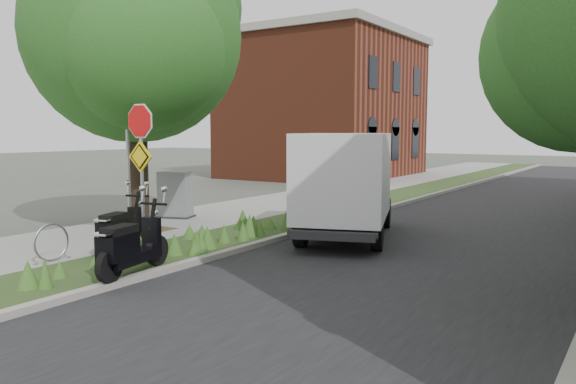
% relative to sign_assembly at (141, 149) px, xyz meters
% --- Properties ---
extents(ground, '(120.00, 120.00, 0.00)m').
position_rel_sign_assembly_xyz_m(ground, '(1.40, -0.58, -2.33)').
color(ground, '#4C5147').
rests_on(ground, ground).
extents(sidewalk_near, '(3.50, 60.00, 0.12)m').
position_rel_sign_assembly_xyz_m(sidewalk_near, '(-2.85, 9.42, -2.27)').
color(sidewalk_near, gray).
rests_on(sidewalk_near, ground).
extents(verge, '(2.00, 60.00, 0.12)m').
position_rel_sign_assembly_xyz_m(verge, '(-0.10, 9.42, -2.27)').
color(verge, '#2F451D').
rests_on(verge, ground).
extents(kerb_near, '(0.20, 60.00, 0.13)m').
position_rel_sign_assembly_xyz_m(kerb_near, '(0.90, 9.42, -2.26)').
color(kerb_near, '#9E9991').
rests_on(kerb_near, ground).
extents(road, '(7.00, 60.00, 0.01)m').
position_rel_sign_assembly_xyz_m(road, '(4.40, 9.42, -2.32)').
color(road, black).
rests_on(road, ground).
extents(street_tree_main, '(6.21, 5.54, 7.66)m').
position_rel_sign_assembly_xyz_m(street_tree_main, '(-2.68, 2.28, 2.48)').
color(street_tree_main, black).
rests_on(street_tree_main, ground).
extents(bare_post, '(0.08, 0.08, 4.00)m').
position_rel_sign_assembly_xyz_m(bare_post, '(-1.80, 1.22, -0.21)').
color(bare_post, '#A5A8AD').
rests_on(bare_post, ground).
extents(bike_hoop, '(0.06, 0.78, 0.77)m').
position_rel_sign_assembly_xyz_m(bike_hoop, '(-1.30, -1.18, -1.83)').
color(bike_hoop, '#A5A8AD').
rests_on(bike_hoop, ground).
extents(sign_assembly, '(0.94, 0.08, 3.22)m').
position_rel_sign_assembly_xyz_m(sign_assembly, '(0.00, 0.00, 0.00)').
color(sign_assembly, '#A5A8AD').
rests_on(sign_assembly, ground).
extents(brick_building, '(9.40, 10.40, 8.30)m').
position_rel_sign_assembly_xyz_m(brick_building, '(-8.10, 21.42, 1.88)').
color(brick_building, brown).
rests_on(brick_building, ground).
extents(scooter_near, '(0.81, 1.80, 0.89)m').
position_rel_sign_assembly_xyz_m(scooter_near, '(-0.63, -0.08, -1.77)').
color(scooter_near, black).
rests_on(scooter_near, ground).
extents(scooter_far, '(0.65, 1.93, 0.93)m').
position_rel_sign_assembly_xyz_m(scooter_far, '(0.83, -1.13, -1.76)').
color(scooter_far, black).
rests_on(scooter_far, ground).
extents(box_truck, '(3.48, 5.28, 2.24)m').
position_rel_sign_assembly_xyz_m(box_truck, '(2.11, 4.73, -0.87)').
color(box_truck, '#262628').
rests_on(box_truck, ground).
extents(utility_cabinet, '(1.19, 0.98, 1.37)m').
position_rel_sign_assembly_xyz_m(utility_cabinet, '(-3.37, 4.30, -1.55)').
color(utility_cabinet, '#262628').
rests_on(utility_cabinet, ground).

